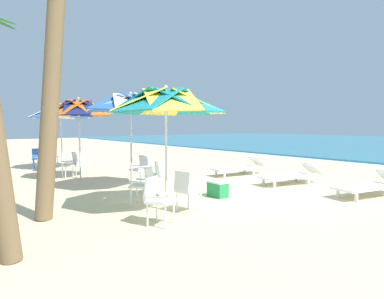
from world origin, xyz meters
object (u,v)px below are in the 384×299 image
(sun_lounger_0, at_px, (370,185))
(cooler_box, at_px, (218,189))
(plastic_chair_3, at_px, (141,168))
(plastic_chair_8, at_px, (45,158))
(beach_umbrella_3, at_px, (61,112))
(plastic_chair_4, at_px, (158,174))
(beach_umbrella_0, at_px, (166,103))
(plastic_chair_0, at_px, (144,183))
(plastic_chair_5, at_px, (71,163))
(plastic_chair_2, at_px, (187,188))
(plastic_chair_1, at_px, (157,198))
(beach_umbrella_2, at_px, (79,109))
(sun_lounger_2, at_px, (240,167))
(beach_umbrella_1, at_px, (131,104))
(plastic_chair_7, at_px, (50,155))
(sun_lounger_1, at_px, (291,175))
(plastic_chair_6, at_px, (38,157))
(palm_tree_0, at_px, (52,10))

(sun_lounger_0, height_order, cooler_box, sun_lounger_0)
(plastic_chair_3, xyz_separation_m, plastic_chair_8, (-4.77, -1.57, 0.00))
(sun_lounger_0, bearing_deg, beach_umbrella_3, -156.24)
(plastic_chair_8, bearing_deg, plastic_chair_4, 11.39)
(beach_umbrella_0, bearing_deg, plastic_chair_8, -176.80)
(beach_umbrella_0, bearing_deg, plastic_chair_3, 159.76)
(beach_umbrella_0, height_order, cooler_box, beach_umbrella_0)
(beach_umbrella_0, xyz_separation_m, plastic_chair_0, (-0.68, -0.14, -1.77))
(plastic_chair_5, xyz_separation_m, sun_lounger_0, (7.71, 4.97, -0.22))
(sun_lounger_0, distance_m, cooler_box, 3.88)
(plastic_chair_0, relative_size, plastic_chair_2, 1.00)
(plastic_chair_1, bearing_deg, plastic_chair_8, 178.38)
(beach_umbrella_2, bearing_deg, beach_umbrella_3, 174.15)
(plastic_chair_5, height_order, sun_lounger_2, plastic_chair_5)
(plastic_chair_0, xyz_separation_m, beach_umbrella_1, (-1.81, 0.65, 1.89))
(plastic_chair_7, bearing_deg, sun_lounger_1, 27.64)
(plastic_chair_4, distance_m, plastic_chair_5, 4.11)
(beach_umbrella_0, relative_size, plastic_chair_7, 3.04)
(plastic_chair_5, distance_m, cooler_box, 5.68)
(plastic_chair_1, relative_size, sun_lounger_2, 0.39)
(plastic_chair_3, bearing_deg, plastic_chair_4, -12.23)
(plastic_chair_1, xyz_separation_m, plastic_chair_8, (-8.57, 0.24, 0.00))
(beach_umbrella_2, bearing_deg, plastic_chair_5, -162.83)
(cooler_box, bearing_deg, sun_lounger_2, 124.53)
(beach_umbrella_1, height_order, sun_lounger_0, beach_umbrella_1)
(beach_umbrella_3, bearing_deg, plastic_chair_1, -6.23)
(beach_umbrella_3, distance_m, plastic_chair_8, 1.99)
(beach_umbrella_0, height_order, plastic_chair_0, beach_umbrella_0)
(plastic_chair_3, bearing_deg, plastic_chair_7, -169.42)
(plastic_chair_2, xyz_separation_m, plastic_chair_8, (-8.23, -0.68, 0.00))
(plastic_chair_0, xyz_separation_m, beach_umbrella_3, (-7.46, 0.43, 1.83))
(beach_umbrella_1, bearing_deg, sun_lounger_2, 88.07)
(plastic_chair_1, relative_size, plastic_chair_6, 1.00)
(plastic_chair_2, bearing_deg, sun_lounger_2, 121.13)
(plastic_chair_0, height_order, plastic_chair_7, same)
(plastic_chair_4, height_order, plastic_chair_6, same)
(beach_umbrella_0, bearing_deg, plastic_chair_0, -168.06)
(plastic_chair_1, bearing_deg, cooler_box, 111.93)
(plastic_chair_2, relative_size, palm_tree_0, 0.13)
(plastic_chair_2, height_order, plastic_chair_3, same)
(plastic_chair_6, bearing_deg, plastic_chair_4, 11.40)
(plastic_chair_4, bearing_deg, sun_lounger_1, 68.86)
(plastic_chair_0, relative_size, plastic_chair_4, 1.00)
(plastic_chair_4, height_order, sun_lounger_0, plastic_chair_4)
(plastic_chair_2, distance_m, plastic_chair_6, 8.88)
(sun_lounger_2, relative_size, palm_tree_0, 0.34)
(plastic_chair_1, bearing_deg, plastic_chair_0, 159.01)
(plastic_chair_8, bearing_deg, plastic_chair_2, 4.75)
(beach_umbrella_0, distance_m, plastic_chair_3, 3.73)
(beach_umbrella_3, bearing_deg, cooler_box, 10.30)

